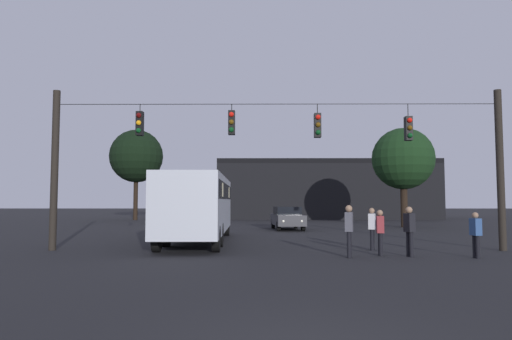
{
  "coord_description": "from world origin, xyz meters",
  "views": [
    {
      "loc": [
        -0.7,
        -5.84,
        1.92
      ],
      "look_at": [
        -0.8,
        10.71,
        3.03
      ],
      "focal_mm": 32.1,
      "sensor_mm": 36.0,
      "label": 1
    }
  ],
  "objects_px": {
    "pedestrian_crossing_right": "(409,228)",
    "pedestrian_trailing": "(476,232)",
    "tree_behind_building": "(136,156)",
    "city_bus": "(199,202)",
    "pedestrian_crossing_left": "(380,230)",
    "car_near_right": "(287,218)",
    "pedestrian_near_bus": "(349,228)",
    "tree_left_silhouette": "(403,159)",
    "pedestrian_crossing_center": "(372,226)"
  },
  "relations": [
    {
      "from": "pedestrian_crossing_right",
      "to": "tree_left_silhouette",
      "type": "relative_size",
      "value": 0.24
    },
    {
      "from": "pedestrian_near_bus",
      "to": "pedestrian_trailing",
      "type": "xyz_separation_m",
      "value": [
        4.21,
        -0.17,
        -0.15
      ]
    },
    {
      "from": "pedestrian_crossing_left",
      "to": "pedestrian_crossing_center",
      "type": "xyz_separation_m",
      "value": [
        0.14,
        1.73,
        0.03
      ]
    },
    {
      "from": "pedestrian_crossing_right",
      "to": "pedestrian_near_bus",
      "type": "xyz_separation_m",
      "value": [
        -2.11,
        -0.2,
        0.04
      ]
    },
    {
      "from": "pedestrian_crossing_center",
      "to": "pedestrian_trailing",
      "type": "distance_m",
      "value": 3.77
    },
    {
      "from": "city_bus",
      "to": "pedestrian_crossing_center",
      "type": "bearing_deg",
      "value": -25.87
    },
    {
      "from": "tree_left_silhouette",
      "to": "tree_behind_building",
      "type": "relative_size",
      "value": 0.8
    },
    {
      "from": "car_near_right",
      "to": "pedestrian_trailing",
      "type": "bearing_deg",
      "value": -70.38
    },
    {
      "from": "pedestrian_crossing_right",
      "to": "tree_behind_building",
      "type": "relative_size",
      "value": 0.19
    },
    {
      "from": "city_bus",
      "to": "pedestrian_crossing_right",
      "type": "bearing_deg",
      "value": -34.89
    },
    {
      "from": "pedestrian_crossing_left",
      "to": "pedestrian_near_bus",
      "type": "relative_size",
      "value": 0.9
    },
    {
      "from": "car_near_right",
      "to": "city_bus",
      "type": "bearing_deg",
      "value": -117.09
    },
    {
      "from": "pedestrian_crossing_left",
      "to": "tree_left_silhouette",
      "type": "xyz_separation_m",
      "value": [
        6.33,
        17.27,
        4.08
      ]
    },
    {
      "from": "pedestrian_crossing_right",
      "to": "tree_behind_building",
      "type": "bearing_deg",
      "value": 120.31
    },
    {
      "from": "pedestrian_crossing_left",
      "to": "tree_behind_building",
      "type": "xyz_separation_m",
      "value": [
        -16.65,
        29.71,
        5.5
      ]
    },
    {
      "from": "pedestrian_crossing_right",
      "to": "pedestrian_near_bus",
      "type": "bearing_deg",
      "value": -174.68
    },
    {
      "from": "tree_behind_building",
      "to": "city_bus",
      "type": "bearing_deg",
      "value": -68.62
    },
    {
      "from": "pedestrian_crossing_center",
      "to": "tree_left_silhouette",
      "type": "xyz_separation_m",
      "value": [
        6.18,
        15.54,
        4.05
      ]
    },
    {
      "from": "pedestrian_crossing_right",
      "to": "pedestrian_near_bus",
      "type": "relative_size",
      "value": 0.97
    },
    {
      "from": "pedestrian_crossing_right",
      "to": "tree_behind_building",
      "type": "xyz_separation_m",
      "value": [
        -17.57,
        30.05,
        5.43
      ]
    },
    {
      "from": "pedestrian_crossing_left",
      "to": "pedestrian_trailing",
      "type": "distance_m",
      "value": 3.1
    },
    {
      "from": "car_near_right",
      "to": "pedestrian_crossing_center",
      "type": "distance_m",
      "value": 12.91
    },
    {
      "from": "car_near_right",
      "to": "tree_left_silhouette",
      "type": "bearing_deg",
      "value": 18.32
    },
    {
      "from": "pedestrian_crossing_left",
      "to": "pedestrian_crossing_right",
      "type": "xyz_separation_m",
      "value": [
        0.92,
        -0.34,
        0.08
      ]
    },
    {
      "from": "pedestrian_crossing_left",
      "to": "pedestrian_trailing",
      "type": "bearing_deg",
      "value": -13.21
    },
    {
      "from": "pedestrian_crossing_right",
      "to": "pedestrian_trailing",
      "type": "xyz_separation_m",
      "value": [
        2.1,
        -0.36,
        -0.12
      ]
    },
    {
      "from": "car_near_right",
      "to": "pedestrian_near_bus",
      "type": "bearing_deg",
      "value": -85.5
    },
    {
      "from": "pedestrian_trailing",
      "to": "tree_left_silhouette",
      "type": "height_order",
      "value": "tree_left_silhouette"
    },
    {
      "from": "pedestrian_trailing",
      "to": "tree_left_silhouette",
      "type": "xyz_separation_m",
      "value": [
        3.31,
        17.98,
        4.12
      ]
    },
    {
      "from": "city_bus",
      "to": "pedestrian_crossing_left",
      "type": "relative_size",
      "value": 6.91
    },
    {
      "from": "pedestrian_crossing_left",
      "to": "pedestrian_trailing",
      "type": "height_order",
      "value": "pedestrian_crossing_left"
    },
    {
      "from": "pedestrian_crossing_center",
      "to": "tree_left_silhouette",
      "type": "relative_size",
      "value": 0.23
    },
    {
      "from": "car_near_right",
      "to": "tree_behind_building",
      "type": "height_order",
      "value": "tree_behind_building"
    },
    {
      "from": "city_bus",
      "to": "pedestrian_crossing_left",
      "type": "xyz_separation_m",
      "value": [
        7.06,
        -5.22,
        -0.97
      ]
    },
    {
      "from": "pedestrian_near_bus",
      "to": "pedestrian_trailing",
      "type": "bearing_deg",
      "value": -2.28
    },
    {
      "from": "city_bus",
      "to": "pedestrian_trailing",
      "type": "relative_size",
      "value": 7.2
    },
    {
      "from": "pedestrian_crossing_right",
      "to": "tree_left_silhouette",
      "type": "xyz_separation_m",
      "value": [
        5.41,
        17.62,
        4.0
      ]
    },
    {
      "from": "pedestrian_crossing_right",
      "to": "pedestrian_near_bus",
      "type": "distance_m",
      "value": 2.12
    },
    {
      "from": "city_bus",
      "to": "tree_left_silhouette",
      "type": "distance_m",
      "value": 18.28
    },
    {
      "from": "pedestrian_crossing_left",
      "to": "city_bus",
      "type": "bearing_deg",
      "value": 143.53
    },
    {
      "from": "pedestrian_crossing_right",
      "to": "car_near_right",
      "type": "bearing_deg",
      "value": 102.57
    },
    {
      "from": "city_bus",
      "to": "pedestrian_crossing_center",
      "type": "height_order",
      "value": "city_bus"
    },
    {
      "from": "pedestrian_trailing",
      "to": "tree_behind_building",
      "type": "distance_m",
      "value": 36.64
    },
    {
      "from": "city_bus",
      "to": "pedestrian_crossing_center",
      "type": "relative_size",
      "value": 6.73
    },
    {
      "from": "tree_left_silhouette",
      "to": "tree_behind_building",
      "type": "distance_m",
      "value": 26.17
    },
    {
      "from": "pedestrian_trailing",
      "to": "tree_behind_building",
      "type": "height_order",
      "value": "tree_behind_building"
    },
    {
      "from": "city_bus",
      "to": "pedestrian_near_bus",
      "type": "distance_m",
      "value": 8.27
    },
    {
      "from": "city_bus",
      "to": "pedestrian_trailing",
      "type": "bearing_deg",
      "value": -30.47
    },
    {
      "from": "pedestrian_crossing_left",
      "to": "pedestrian_near_bus",
      "type": "height_order",
      "value": "pedestrian_near_bus"
    },
    {
      "from": "pedestrian_crossing_left",
      "to": "tree_behind_building",
      "type": "distance_m",
      "value": 34.5
    }
  ]
}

